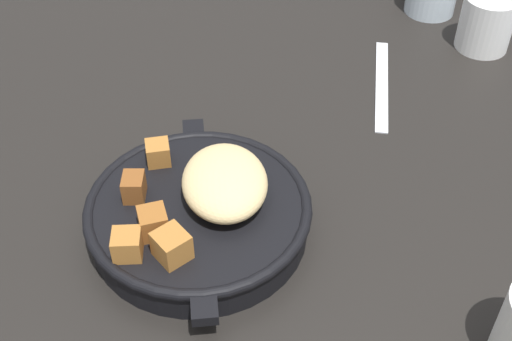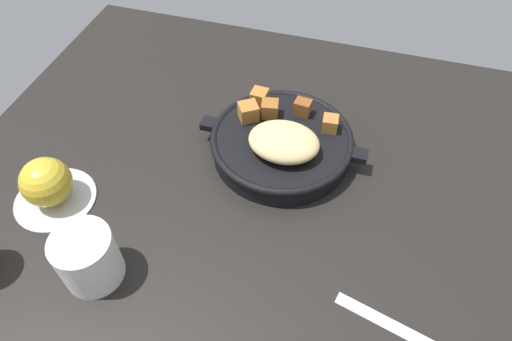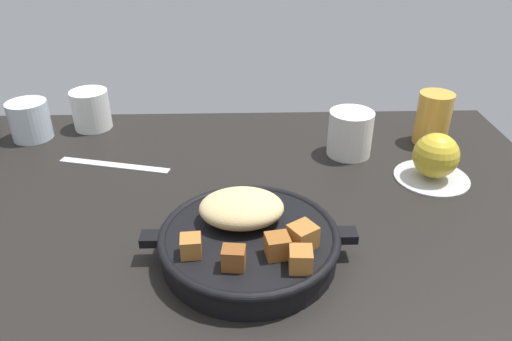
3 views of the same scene
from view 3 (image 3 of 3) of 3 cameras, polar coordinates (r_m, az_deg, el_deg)
ground_plane at (r=70.40cm, az=-5.17°, el=-7.30°), size 111.56×81.79×2.40cm
cast_iron_skillet at (r=62.49cm, az=-0.85°, el=-8.00°), size 27.48×23.17×7.73cm
saucer_plate at (r=85.46cm, az=19.93°, el=-0.70°), size 12.21×12.21×0.60cm
red_apple at (r=83.63cm, az=20.39°, el=1.65°), size 7.38×7.38×7.38cm
butter_knife at (r=87.75cm, az=-16.35°, el=0.66°), size 19.93×6.42×0.36cm
ceramic_mug_white at (r=88.06cm, az=11.01°, el=4.31°), size 7.85×7.85×8.12cm
white_creamer_pitcher at (r=102.35cm, az=-18.82°, el=6.79°), size 7.34×7.34×7.71cm
water_glass_short at (r=102.21cm, az=-25.06°, el=5.38°), size 7.48×7.48×7.32cm
juice_glass_amber at (r=96.37cm, az=20.09°, el=5.80°), size 6.31×6.31×9.70cm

